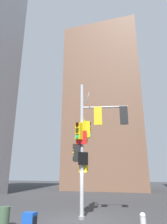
{
  "coord_description": "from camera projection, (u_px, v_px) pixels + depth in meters",
  "views": [
    {
      "loc": [
        3.5,
        -11.37,
        2.29
      ],
      "look_at": [
        0.04,
        0.19,
        6.06
      ],
      "focal_mm": 32.13,
      "sensor_mm": 36.0,
      "label": 1
    }
  ],
  "objects": [
    {
      "name": "signal_pole_assembly",
      "position": [
        88.0,
        137.0,
        12.11
      ],
      "size": [
        3.32,
        3.05,
        7.85
      ],
      "color": "#B2B2B5",
      "rests_on": "ground"
    },
    {
      "name": "ground",
      "position": [
        82.0,
        219.0,
        10.67
      ],
      "size": [
        120.0,
        120.0,
        0.0
      ],
      "primitive_type": "plane",
      "color": "#38383A"
    },
    {
      "name": "trash_bin",
      "position": [
        4.0,
        217.0,
        9.13
      ],
      "size": [
        0.51,
        0.51,
        0.87
      ],
      "primitive_type": "cylinder",
      "color": "#3F593F",
      "rests_on": "ground"
    },
    {
      "name": "building_mid_block",
      "position": [
        107.0,
        108.0,
        37.34
      ],
      "size": [
        12.73,
        12.73,
        28.3
      ],
      "primitive_type": "cube",
      "color": "brown",
      "rests_on": "ground"
    }
  ]
}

